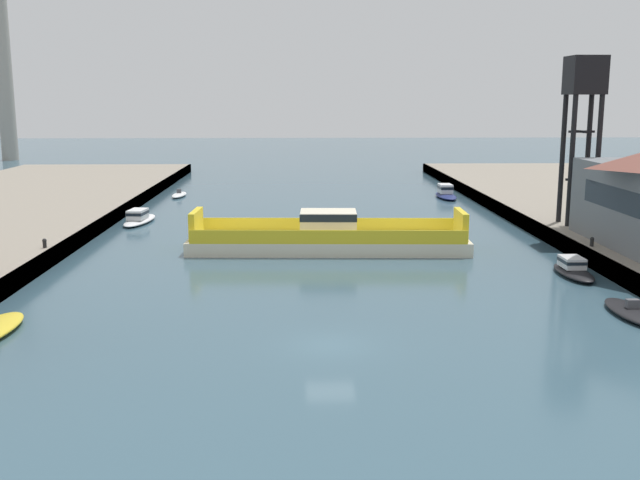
{
  "coord_description": "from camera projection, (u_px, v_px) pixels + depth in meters",
  "views": [
    {
      "loc": [
        -1.58,
        -35.38,
        12.29
      ],
      "look_at": [
        0.0,
        17.83,
        2.0
      ],
      "focal_mm": 41.15,
      "sensor_mm": 36.0,
      "label": 1
    }
  ],
  "objects": [
    {
      "name": "ground_plane",
      "position": [
        330.0,
        345.0,
        37.1
      ],
      "size": [
        400.0,
        400.0,
        0.0
      ],
      "primitive_type": "plane",
      "color": "#385666"
    },
    {
      "name": "moored_boat_near_right",
      "position": [
        573.0,
        269.0,
        51.62
      ],
      "size": [
        2.05,
        5.76,
        1.29
      ],
      "color": "black",
      "rests_on": "ground"
    },
    {
      "name": "bollard_right_far",
      "position": [
        592.0,
        241.0,
        55.23
      ],
      "size": [
        0.32,
        0.32,
        0.71
      ],
      "color": "black",
      "rests_on": "quay_right"
    },
    {
      "name": "smokestack_distant_a",
      "position": [
        3.0,
        62.0,
        145.38
      ],
      "size": [
        3.45,
        3.45,
        36.77
      ],
      "color": "#9E998E",
      "rests_on": "ground"
    },
    {
      "name": "crane_tower",
      "position": [
        584.0,
        96.0,
        63.13
      ],
      "size": [
        2.96,
        2.96,
        14.56
      ],
      "color": "black",
      "rests_on": "quay_right"
    },
    {
      "name": "moored_boat_far_left",
      "position": [
        446.0,
        193.0,
        92.25
      ],
      "size": [
        2.27,
        7.19,
        1.69
      ],
      "color": "navy",
      "rests_on": "ground"
    },
    {
      "name": "moored_boat_mid_left",
      "position": [
        179.0,
        195.0,
        93.26
      ],
      "size": [
        1.82,
        5.28,
        0.99
      ],
      "color": "white",
      "rests_on": "ground"
    },
    {
      "name": "chain_ferry",
      "position": [
        328.0,
        238.0,
        60.26
      ],
      "size": [
        22.95,
        6.96,
        3.3
      ],
      "color": "beige",
      "rests_on": "ground"
    },
    {
      "name": "bollard_left_far",
      "position": [
        45.0,
        243.0,
        54.64
      ],
      "size": [
        0.32,
        0.32,
        0.71
      ],
      "color": "black",
      "rests_on": "quay_left"
    },
    {
      "name": "moored_boat_far_right",
      "position": [
        632.0,
        312.0,
        42.07
      ],
      "size": [
        2.08,
        5.86,
        0.99
      ],
      "color": "black",
      "rests_on": "ground"
    },
    {
      "name": "moored_boat_near_left",
      "position": [
        139.0,
        218.0,
        73.4
      ],
      "size": [
        2.96,
        7.71,
        1.45
      ],
      "color": "white",
      "rests_on": "ground"
    }
  ]
}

